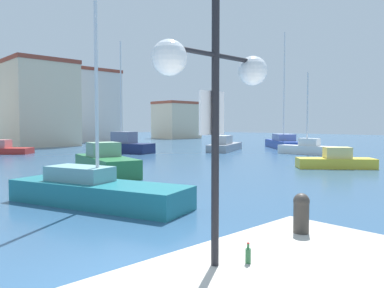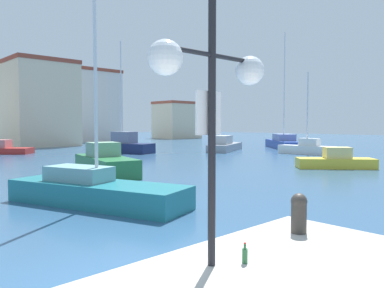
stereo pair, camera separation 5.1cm
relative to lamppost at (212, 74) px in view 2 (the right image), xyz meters
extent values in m
plane|color=#2D5175|center=(15.18, 21.80, -3.43)|extent=(160.00, 160.00, 0.00)
cylinder|color=black|center=(0.00, 0.00, -0.54)|extent=(0.10, 0.10, 3.83)
cylinder|color=black|center=(0.00, 0.00, 0.23)|extent=(1.52, 0.06, 0.06)
sphere|color=white|center=(-0.76, 0.00, 0.11)|extent=(0.41, 0.41, 0.41)
sphere|color=white|center=(0.76, 0.00, 0.11)|extent=(0.41, 0.41, 0.41)
cube|color=white|center=(0.00, 0.06, -0.49)|extent=(0.44, 0.03, 0.56)
cylinder|color=red|center=(0.00, 0.08, -0.43)|extent=(0.24, 0.01, 0.24)
cylinder|color=#2D6B3D|center=(0.36, -0.26, -2.36)|extent=(0.07, 0.07, 0.19)
cylinder|color=#2D6B3D|center=(0.36, -0.26, -2.23)|extent=(0.03, 0.03, 0.07)
cylinder|color=#B21E19|center=(0.36, -0.26, -2.19)|extent=(0.04, 0.04, 0.01)
cylinder|color=#38332D|center=(2.11, -0.01, -2.19)|extent=(0.26, 0.26, 0.53)
sphere|color=#38332D|center=(2.11, -0.01, -1.92)|extent=(0.27, 0.27, 0.27)
cube|color=#1E707A|center=(3.00, 8.33, -3.04)|extent=(4.03, 6.94, 0.78)
cube|color=#6B9CA2|center=(2.73, 9.11, -2.39)|extent=(1.89, 2.60, 0.52)
cylinder|color=silver|center=(3.00, 8.33, 1.25)|extent=(0.12, 0.12, 7.80)
cube|color=#233D93|center=(33.74, 20.85, -2.98)|extent=(7.69, 8.18, 0.90)
cube|color=#6E7DB1|center=(33.65, 20.75, -2.15)|extent=(3.57, 3.66, 0.75)
cylinder|color=silver|center=(33.74, 20.85, 3.60)|extent=(0.12, 0.12, 12.26)
cube|color=#19234C|center=(16.69, 28.08, -2.96)|extent=(4.30, 6.79, 0.93)
cube|color=slate|center=(16.81, 27.75, -1.94)|extent=(2.24, 2.47, 1.11)
cylinder|color=silver|center=(16.69, 28.08, 2.42)|extent=(0.12, 0.12, 9.82)
cube|color=gray|center=(26.23, 23.07, -3.06)|extent=(7.55, 5.25, 0.73)
cube|color=#ADB0B5|center=(25.33, 22.60, -2.26)|extent=(3.16, 2.54, 0.87)
cube|color=gold|center=(19.48, 7.77, -3.11)|extent=(4.34, 4.55, 0.63)
cube|color=#DFCD77|center=(19.55, 7.69, -2.45)|extent=(1.86, 1.89, 0.70)
cube|color=#28703D|center=(7.28, 15.05, -2.93)|extent=(3.07, 6.07, 0.99)
cube|color=gray|center=(7.37, 15.43, -2.05)|extent=(1.85, 1.78, 0.78)
cube|color=white|center=(28.00, 14.62, -3.03)|extent=(1.61, 5.35, 0.80)
cube|color=silver|center=(28.01, 14.39, -2.29)|extent=(0.96, 1.83, 0.68)
cylinder|color=silver|center=(28.00, 14.62, 0.73)|extent=(0.12, 0.12, 6.72)
cube|color=beige|center=(15.36, 44.87, 1.70)|extent=(7.59, 7.90, 10.26)
cube|color=brown|center=(15.36, 44.87, 7.08)|extent=(7.75, 8.06, 0.50)
cube|color=beige|center=(24.19, 53.77, 2.04)|extent=(12.57, 9.40, 10.95)
cube|color=brown|center=(24.19, 53.77, 7.77)|extent=(12.82, 9.59, 0.50)
cube|color=beige|center=(45.09, 52.49, -0.12)|extent=(7.66, 6.32, 6.62)
cube|color=#9E4733|center=(45.09, 52.49, 3.44)|extent=(7.81, 6.44, 0.50)
camera|label=1|loc=(-3.50, -3.28, -0.63)|focal=35.30mm
camera|label=2|loc=(-3.47, -3.31, -0.63)|focal=35.30mm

